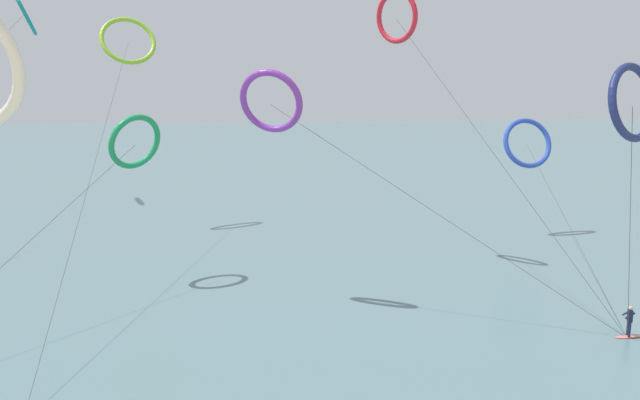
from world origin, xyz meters
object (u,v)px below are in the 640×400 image
at_px(surfer_coral, 629,324).
at_px(kite_cobalt, 527,143).
at_px(kite_crimson, 397,17).
at_px(kite_emerald, 135,142).
at_px(kite_navy, 633,103).
at_px(kite_teal, 24,13).
at_px(kite_lime, 128,41).
at_px(kite_violet, 271,102).

xyz_separation_m(surfer_coral, kite_cobalt, (4.84, 22.06, 7.19)).
height_order(surfer_coral, kite_crimson, kite_crimson).
bearing_deg(kite_cobalt, kite_crimson, -158.06).
bearing_deg(kite_emerald, kite_crimson, 147.17).
height_order(surfer_coral, kite_navy, kite_navy).
bearing_deg(surfer_coral, kite_teal, 60.88).
bearing_deg(kite_crimson, kite_cobalt, -99.62).
bearing_deg(kite_crimson, kite_lime, 21.09).
distance_m(kite_teal, kite_emerald, 36.37).
bearing_deg(kite_lime, kite_teal, 114.25).
bearing_deg(kite_cobalt, kite_lime, 164.09).
height_order(surfer_coral, kite_teal, kite_teal).
xyz_separation_m(kite_violet, kite_emerald, (-8.51, 5.07, -2.66)).
xyz_separation_m(kite_emerald, kite_crimson, (17.77, 2.91, 8.26)).
distance_m(kite_violet, kite_teal, 44.17).
height_order(surfer_coral, kite_cobalt, kite_cobalt).
distance_m(surfer_coral, kite_navy, 12.63).
distance_m(kite_lime, kite_violet, 25.18).
xyz_separation_m(kite_teal, kite_crimson, (33.66, -27.85, -2.91)).
relative_size(kite_navy, kite_teal, 0.27).
xyz_separation_m(kite_cobalt, kite_crimson, (-13.44, -6.36, 9.58)).
height_order(kite_lime, kite_teal, kite_teal).
bearing_deg(kite_navy, kite_lime, 101.31).
xyz_separation_m(surfer_coral, kite_teal, (-42.27, 43.54, 19.68)).
distance_m(kite_cobalt, kite_emerald, 32.59).
xyz_separation_m(kite_navy, kite_crimson, (-4.86, 19.69, 5.39)).
distance_m(kite_violet, kite_crimson, 13.45).
xyz_separation_m(kite_lime, kite_cobalt, (34.14, -7.58, -8.76)).
bearing_deg(kite_navy, kite_cobalt, 45.85).
relative_size(surfer_coral, kite_lime, 0.05).
height_order(kite_cobalt, kite_violet, kite_violet).
xyz_separation_m(kite_lime, kite_violet, (11.43, -21.92, -4.78)).
relative_size(surfer_coral, kite_teal, 0.03).
relative_size(kite_cobalt, kite_teal, 0.46).
xyz_separation_m(surfer_coral, kite_violet, (-17.87, 7.72, 11.17)).
bearing_deg(kite_teal, kite_lime, -153.23).
distance_m(kite_lime, kite_navy, 42.49).
bearing_deg(kite_violet, kite_teal, -31.10).
relative_size(kite_lime, kite_violet, 1.83).
height_order(kite_lime, kite_emerald, kite_lime).
height_order(kite_cobalt, kite_crimson, kite_crimson).
bearing_deg(surfer_coral, kite_emerald, 80.86).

